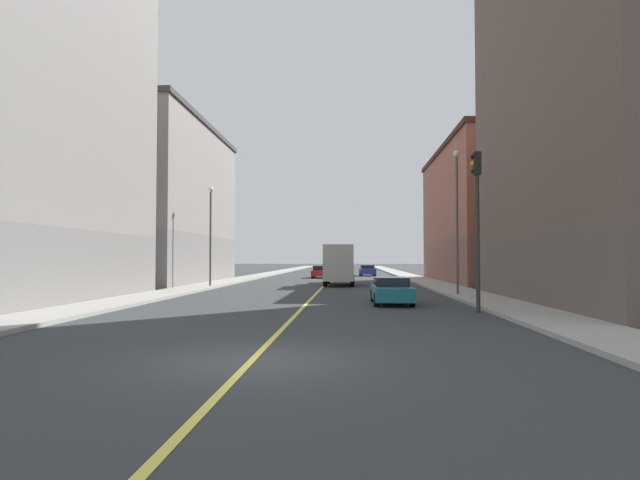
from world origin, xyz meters
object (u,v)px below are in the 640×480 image
car_silver (345,269)px  car_red (321,272)px  traffic_light_left_near (477,209)px  box_truck (339,264)px  building_left_near (615,70)px  car_teal (391,291)px  street_lamp_left_near (457,208)px  car_blue (367,271)px  street_lamp_right_near (210,226)px  building_left_mid (489,215)px  building_right_midblock (160,204)px  building_right_corner (14,73)px

car_silver → car_red: 19.00m
traffic_light_left_near → car_silver: (-5.69, 56.61, -3.41)m
car_silver → box_truck: box_truck is taller
building_left_near → traffic_light_left_near: (-7.27, -4.05, -6.74)m
building_left_near → box_truck: size_ratio=2.86×
car_teal → box_truck: 17.58m
box_truck → car_red: bearing=97.9°
street_lamp_left_near → car_blue: bearing=96.2°
car_blue → car_red: bearing=-126.5°
building_left_near → street_lamp_right_near: (-22.24, 13.04, -6.33)m
building_left_mid → car_teal: 26.04m
car_blue → car_silver: (-2.83, 11.77, -0.01)m
building_left_near → building_right_midblock: size_ratio=1.01×
traffic_light_left_near → car_blue: traffic_light_left_near is taller
building_left_near → street_lamp_left_near: size_ratio=2.69×
building_right_midblock → street_lamp_left_near: (22.24, -15.08, -1.87)m
car_teal → building_right_midblock: bearing=131.7°
car_silver → building_right_corner: bearing=-106.4°
building_left_near → street_lamp_left_near: building_left_near is taller
car_silver → box_truck: bearing=-90.2°
street_lamp_left_near → car_blue: street_lamp_left_near is taller
car_silver → building_left_mid: bearing=-66.2°
traffic_light_left_near → street_lamp_right_near: street_lamp_right_near is taller
car_blue → car_teal: size_ratio=1.01×
building_left_near → street_lamp_left_near: (-6.26, 5.17, -5.85)m
traffic_light_left_near → street_lamp_right_near: 22.71m
car_silver → car_teal: bearing=-87.1°
street_lamp_right_near → building_left_near: bearing=-30.4°
traffic_light_left_near → car_teal: bearing=128.1°
car_red → building_left_mid: bearing=-34.5°
building_right_corner → car_red: size_ratio=4.88×
building_right_corner → car_blue: size_ratio=5.07×
building_right_corner → car_red: (13.13, 33.95, -10.47)m
street_lamp_left_near → street_lamp_right_near: (-15.98, 7.87, -0.48)m
box_truck → building_left_near: bearing=-52.7°
car_blue → street_lamp_left_near: bearing=-83.8°
building_left_mid → box_truck: bearing=-155.4°
building_left_mid → car_red: (-15.36, 10.57, -5.29)m
building_left_near → building_right_midblock: bearing=144.6°
building_right_corner → car_red: bearing=68.9°
building_right_corner → street_lamp_right_near: size_ratio=3.13×
building_left_near → building_left_mid: (0.00, 23.14, -4.84)m
car_blue → car_teal: (-0.19, -40.97, -0.03)m
box_truck → building_right_midblock: bearing=168.7°
box_truck → building_right_corner: bearing=-131.5°
street_lamp_left_near → street_lamp_right_near: street_lamp_left_near is taller
street_lamp_left_near → car_blue: 36.09m
building_left_near → traffic_light_left_near: bearing=-150.9°
building_right_corner → car_teal: building_right_corner is taller
street_lamp_left_near → car_teal: size_ratio=1.86×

